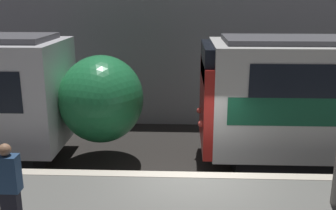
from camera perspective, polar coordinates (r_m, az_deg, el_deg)
The scene contains 2 objects.
station_rear_barrier at distance 14.93m, azimuth 3.25°, elevation 6.61°, with size 50.00×0.15×5.11m.
person_waiting at distance 7.06m, azimuth -22.08°, elevation -10.85°, with size 0.38×0.24×1.55m.
Camera 1 is at (-0.22, -8.10, 4.85)m, focal length 42.00 mm.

